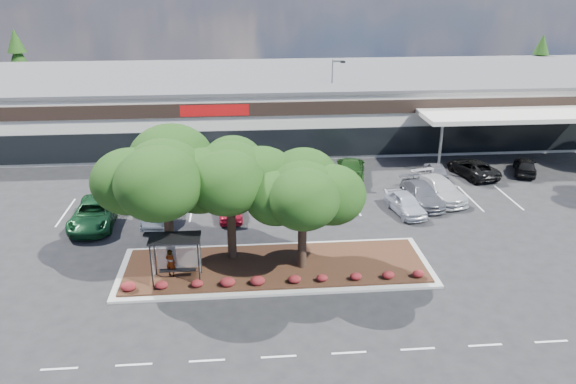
{
  "coord_description": "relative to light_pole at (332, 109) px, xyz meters",
  "views": [
    {
      "loc": [
        -3.78,
        -24.67,
        16.16
      ],
      "look_at": [
        -0.81,
        9.5,
        2.6
      ],
      "focal_mm": 35.0,
      "sensor_mm": 36.0,
      "label": 1
    }
  ],
  "objects": [
    {
      "name": "person_waiting",
      "position": [
        -12.99,
        -24.75,
        -2.63
      ],
      "size": [
        0.69,
        0.59,
        1.61
      ],
      "primitive_type": "imported",
      "rotation": [
        0.0,
        0.0,
        2.72
      ],
      "color": "#594C47",
      "rests_on": "landscape_island"
    },
    {
      "name": "car_2",
      "position": [
        -9.75,
        -16.41,
        -3.01
      ],
      "size": [
        1.67,
        4.04,
        1.37
      ],
      "primitive_type": "imported",
      "rotation": [
        0.0,
        0.0,
        0.01
      ],
      "color": "maroon",
      "rests_on": "ground"
    },
    {
      "name": "conifer_north_west",
      "position": [
        -35.11,
        17.96,
        1.31
      ],
      "size": [
        4.4,
        4.4,
        10.0
      ],
      "primitive_type": "cone",
      "color": "black",
      "rests_on": "ground"
    },
    {
      "name": "car_13",
      "position": [
        0.15,
        -9.06,
        -2.86
      ],
      "size": [
        3.53,
        6.12,
        1.67
      ],
      "primitive_type": "imported",
      "rotation": [
        0.0,
        0.0,
        2.92
      ],
      "color": "#1C4416",
      "rests_on": "ground"
    },
    {
      "name": "car_16",
      "position": [
        10.45,
        -9.62,
        -2.98
      ],
      "size": [
        3.51,
        5.58,
        1.44
      ],
      "primitive_type": "imported",
      "rotation": [
        0.0,
        0.0,
        3.37
      ],
      "color": "black",
      "rests_on": "ground"
    },
    {
      "name": "retail_store",
      "position": [
        -5.04,
        5.87,
        -0.54
      ],
      "size": [
        80.4,
        25.2,
        6.25
      ],
      "color": "silver",
      "rests_on": "ground"
    },
    {
      "name": "landscape_island",
      "position": [
        -7.11,
        -24.04,
        -3.57
      ],
      "size": [
        18.0,
        6.0,
        0.26
      ],
      "color": "#ABABA6",
      "rests_on": "ground"
    },
    {
      "name": "car_1",
      "position": [
        -14.72,
        -16.6,
        -2.92
      ],
      "size": [
        1.88,
        4.8,
        1.56
      ],
      "primitive_type": "imported",
      "rotation": [
        0.0,
        0.0,
        -0.05
      ],
      "color": "#A6ADB1",
      "rests_on": "ground"
    },
    {
      "name": "car_3",
      "position": [
        -6.05,
        -13.22,
        -2.84
      ],
      "size": [
        4.57,
        6.72,
        1.71
      ],
      "primitive_type": "imported",
      "rotation": [
        0.0,
        0.0,
        -0.31
      ],
      "color": "#5B5A61",
      "rests_on": "ground"
    },
    {
      "name": "island_tree_mid",
      "position": [
        -9.61,
        -22.84,
        0.23
      ],
      "size": [
        6.6,
        6.6,
        7.32
      ],
      "primitive_type": null,
      "color": "black",
      "rests_on": "landscape_island"
    },
    {
      "name": "ground",
      "position": [
        -5.11,
        -28.04,
        -3.69
      ],
      "size": [
        160.0,
        160.0,
        0.0
      ],
      "primitive_type": "plane",
      "color": "black",
      "rests_on": "ground"
    },
    {
      "name": "car_10",
      "position": [
        -11.61,
        -9.78,
        -3.02
      ],
      "size": [
        3.16,
        5.02,
        1.36
      ],
      "primitive_type": "imported",
      "rotation": [
        0.0,
        0.0,
        3.43
      ],
      "color": "black",
      "rests_on": "ground"
    },
    {
      "name": "island_tree_west",
      "position": [
        -13.11,
        -23.54,
        0.51
      ],
      "size": [
        7.2,
        7.2,
        7.89
      ],
      "primitive_type": null,
      "color": "black",
      "rests_on": "landscape_island"
    },
    {
      "name": "car_11",
      "position": [
        -11.23,
        -7.8,
        -2.84
      ],
      "size": [
        3.76,
        5.45,
        1.7
      ],
      "primitive_type": "imported",
      "rotation": [
        0.0,
        0.0,
        3.56
      ],
      "color": "silver",
      "rests_on": "ground"
    },
    {
      "name": "car_12",
      "position": [
        -2.93,
        -10.08,
        -2.92
      ],
      "size": [
        3.61,
        5.74,
        1.55
      ],
      "primitive_type": "imported",
      "rotation": [
        0.0,
        0.0,
        3.43
      ],
      "color": "#5A5960",
      "rests_on": "ground"
    },
    {
      "name": "car_4",
      "position": [
        -5.66,
        -15.05,
        -2.98
      ],
      "size": [
        2.67,
        4.48,
        1.43
      ],
      "primitive_type": "imported",
      "rotation": [
        0.0,
        0.0,
        0.25
      ],
      "color": "#1F5229",
      "rests_on": "ground"
    },
    {
      "name": "car_7",
      "position": [
        5.94,
        -14.35,
        -2.89
      ],
      "size": [
        3.45,
        5.89,
        1.6
      ],
      "primitive_type": "imported",
      "rotation": [
        0.0,
        0.0,
        0.23
      ],
      "color": "silver",
      "rests_on": "ground"
    },
    {
      "name": "island_tree_east",
      "position": [
        -5.61,
        -24.34,
        -0.18
      ],
      "size": [
        5.8,
        5.8,
        6.5
      ],
      "primitive_type": null,
      "color": "black",
      "rests_on": "landscape_island"
    },
    {
      "name": "conifer_north_east",
      "position": [
        28.89,
        15.96,
        0.81
      ],
      "size": [
        3.96,
        3.96,
        9.0
      ],
      "primitive_type": "cone",
      "color": "black",
      "rests_on": "ground"
    },
    {
      "name": "car_15",
      "position": [
        7.2,
        -9.88,
        -3.02
      ],
      "size": [
        2.09,
        4.14,
        1.35
      ],
      "primitive_type": "imported",
      "rotation": [
        0.0,
        0.0,
        3.01
      ],
      "color": "slate",
      "rests_on": "ground"
    },
    {
      "name": "car_6",
      "position": [
        2.64,
        -16.78,
        -2.96
      ],
      "size": [
        2.43,
        4.55,
        1.47
      ],
      "primitive_type": "imported",
      "rotation": [
        0.0,
        0.0,
        0.16
      ],
      "color": "silver",
      "rests_on": "ground"
    },
    {
      "name": "car_0",
      "position": [
        -18.93,
        -16.87,
        -2.86
      ],
      "size": [
        2.8,
        6.04,
        1.68
      ],
      "primitive_type": "imported",
      "rotation": [
        0.0,
        0.0,
        0.0
      ],
      "color": "#154723",
      "rests_on": "ground"
    },
    {
      "name": "car_17",
      "position": [
        15.16,
        -9.47,
        -2.98
      ],
      "size": [
        3.2,
        4.53,
        1.43
      ],
      "primitive_type": "imported",
      "rotation": [
        0.0,
        0.0,
        2.74
      ],
      "color": "black",
      "rests_on": "ground"
    },
    {
      "name": "light_pole",
      "position": [
        0.0,
        0.0,
        0.0
      ],
      "size": [
        1.4,
        0.82,
        8.42
      ],
      "rotation": [
        0.0,
        0.0,
        0.37
      ],
      "color": "#ABABA6",
      "rests_on": "ground"
    },
    {
      "name": "shrub_row",
      "position": [
        -7.11,
        -26.14,
        -3.18
      ],
      "size": [
        17.0,
        0.8,
        0.5
      ],
      "primitive_type": null,
      "color": "maroon",
      "rests_on": "landscape_island"
    },
    {
      "name": "car_9",
      "position": [
        -14.08,
        -9.09,
        -2.93
      ],
      "size": [
        2.95,
        5.52,
        1.52
      ],
      "primitive_type": "imported",
      "rotation": [
        0.0,
        0.0,
        2.98
      ],
      "color": "black",
      "rests_on": "ground"
    },
    {
      "name": "car_5",
      "position": [
        4.34,
        -15.17,
        -2.95
      ],
      "size": [
        2.52,
        5.29,
        1.49
      ],
      "primitive_type": "imported",
      "rotation": [
        0.0,
        0.0,
        0.09
      ],
      "color": "#5B5C63",
      "rests_on": "ground"
    },
    {
      "name": "lane_markings",
      "position": [
        -5.25,
        -17.62,
        -3.69
      ],
      "size": [
        33.12,
        20.06,
        0.01
      ],
      "color": "silver",
      "rests_on": "ground"
    },
    {
      "name": "bus_shelter",
      "position": [
        -12.61,
        -25.09,
        -1.39
      ],
      "size": [
        2.75,
        1.55,
        2.59
      ],
      "color": "black",
      "rests_on": "landscape_island"
    }
  ]
}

